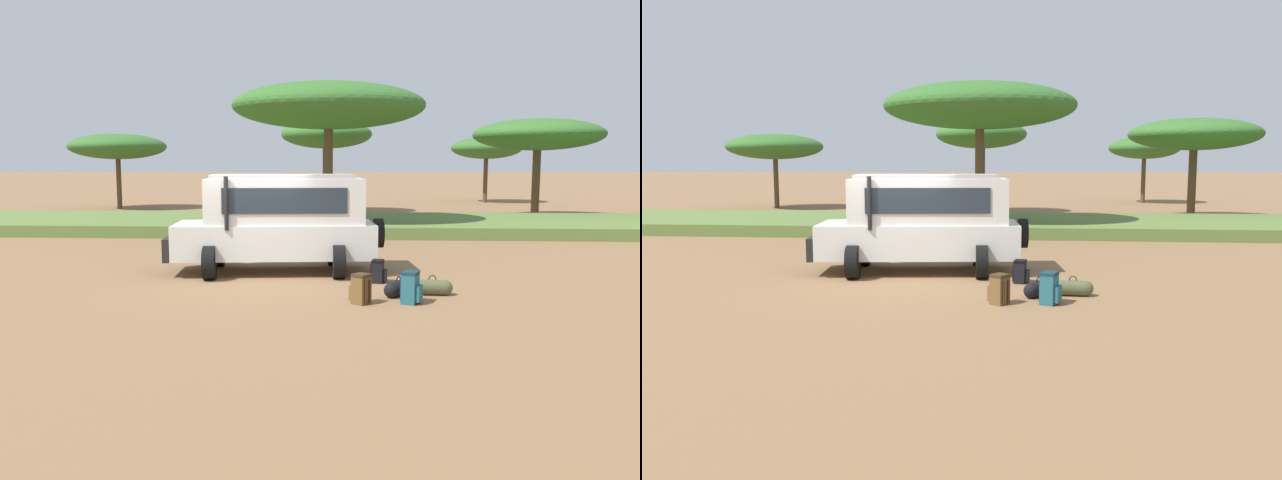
% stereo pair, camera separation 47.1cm
% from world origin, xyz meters
% --- Properties ---
extents(ground_plane, '(320.00, 320.00, 0.00)m').
position_xyz_m(ground_plane, '(0.00, 0.00, 0.00)').
color(ground_plane, olive).
extents(grass_bank, '(120.00, 7.00, 0.44)m').
position_xyz_m(grass_bank, '(0.00, 11.17, 0.22)').
color(grass_bank, '#5B7538').
rests_on(grass_bank, ground_plane).
extents(safari_vehicle, '(5.44, 3.07, 2.44)m').
position_xyz_m(safari_vehicle, '(0.45, 1.08, 1.29)').
color(safari_vehicle, silver).
rests_on(safari_vehicle, ground_plane).
extents(backpack_beside_front_wheel, '(0.45, 0.43, 0.59)m').
position_xyz_m(backpack_beside_front_wheel, '(2.45, -2.35, 0.29)').
color(backpack_beside_front_wheel, brown).
rests_on(backpack_beside_front_wheel, ground_plane).
extents(backpack_cluster_center, '(0.45, 0.45, 0.63)m').
position_xyz_m(backpack_cluster_center, '(3.43, -2.27, 0.31)').
color(backpack_cluster_center, '#235B6B').
rests_on(backpack_cluster_center, ground_plane).
extents(backpack_near_rear_wheel, '(0.40, 0.39, 0.53)m').
position_xyz_m(backpack_near_rear_wheel, '(2.87, -0.17, 0.25)').
color(backpack_near_rear_wheel, black).
rests_on(backpack_near_rear_wheel, ground_plane).
extents(duffel_bag_low_black_case, '(0.84, 0.34, 0.42)m').
position_xyz_m(duffel_bag_low_black_case, '(3.94, -1.45, 0.16)').
color(duffel_bag_low_black_case, '#4C5133').
rests_on(duffel_bag_low_black_case, ground_plane).
extents(duffel_bag_soft_canvas, '(0.63, 0.77, 0.41)m').
position_xyz_m(duffel_bag_soft_canvas, '(3.24, -1.55, 0.16)').
color(duffel_bag_soft_canvas, black).
rests_on(duffel_bag_soft_canvas, ground_plane).
extents(acacia_tree_far_left, '(5.66, 5.32, 4.39)m').
position_xyz_m(acacia_tree_far_left, '(-11.64, 21.83, 3.64)').
color(acacia_tree_far_left, brown).
rests_on(acacia_tree_far_left, ground_plane).
extents(acacia_tree_left_mid, '(4.94, 4.34, 5.01)m').
position_xyz_m(acacia_tree_left_mid, '(0.71, 19.92, 4.20)').
color(acacia_tree_left_mid, brown).
rests_on(acacia_tree_left_mid, ground_plane).
extents(acacia_tree_centre_back, '(7.46, 6.42, 5.78)m').
position_xyz_m(acacia_tree_centre_back, '(1.25, 10.16, 4.87)').
color(acacia_tree_centre_back, brown).
rests_on(acacia_tree_centre_back, ground_plane).
extents(acacia_tree_right_mid, '(6.18, 6.11, 4.82)m').
position_xyz_m(acacia_tree_right_mid, '(11.07, 16.74, 4.04)').
color(acacia_tree_right_mid, brown).
rests_on(acacia_tree_right_mid, ground_plane).
extents(acacia_tree_far_right, '(4.75, 4.58, 4.43)m').
position_xyz_m(acacia_tree_far_right, '(11.15, 29.09, 3.68)').
color(acacia_tree_far_right, brown).
rests_on(acacia_tree_far_right, ground_plane).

